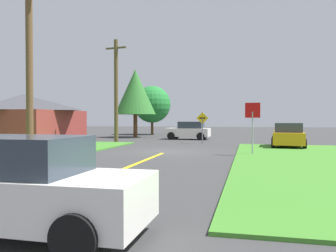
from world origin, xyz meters
TOP-DOWN VIEW (x-y plane):
  - ground_plane at (0.00, 0.00)m, footprint 120.00×120.00m
  - lane_stripe_center at (0.00, -8.00)m, footprint 0.20×14.00m
  - stop_sign at (4.79, -1.07)m, footprint 0.77×0.19m
  - car_approaching_junction at (-0.73, 11.86)m, footprint 4.01×2.24m
  - car_on_crossroad at (7.13, 4.64)m, footprint 2.35×4.54m
  - car_behind_on_main_road at (0.89, -14.62)m, footprint 4.29×1.93m
  - utility_pole_near at (-4.91, -5.83)m, footprint 1.80×0.31m
  - utility_pole_mid at (-5.63, 6.43)m, footprint 1.80×0.41m
  - direction_sign at (1.18, 6.76)m, footprint 0.91×0.08m
  - oak_tree_left at (-6.54, 20.27)m, footprint 4.36×4.36m
  - pine_tree_center at (-6.57, 14.06)m, footprint 4.12×4.12m
  - barn at (-14.81, 7.50)m, footprint 8.79×7.93m

SIDE VIEW (x-z plane):
  - ground_plane at x=0.00m, z-range 0.00..0.00m
  - lane_stripe_center at x=0.00m, z-range 0.00..0.01m
  - car_behind_on_main_road at x=0.89m, z-range -0.01..1.61m
  - car_approaching_junction at x=-0.73m, z-range -0.01..1.61m
  - car_on_crossroad at x=7.13m, z-range 0.00..1.62m
  - direction_sign at x=1.18m, z-range 0.29..2.68m
  - stop_sign at x=4.79m, z-range 0.57..3.29m
  - barn at x=-14.81m, z-range 0.00..4.03m
  - oak_tree_left at x=-6.54m, z-range 0.69..6.45m
  - utility_pole_mid at x=-5.63m, z-range 0.11..8.22m
  - utility_pole_near at x=-4.91m, z-range 0.11..8.61m
  - pine_tree_center at x=-6.57m, z-range 1.15..8.01m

